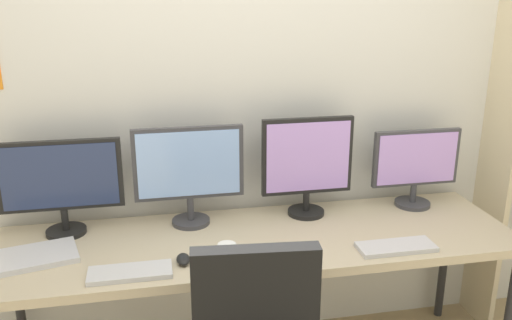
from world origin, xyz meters
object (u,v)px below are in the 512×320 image
(laptop_closed, at_px, (37,256))
(computer_mouse, at_px, (183,259))
(monitor_center_left, at_px, (189,170))
(monitor_center_right, at_px, (307,162))
(keyboard_left, at_px, (130,272))
(monitor_far_left, at_px, (61,182))
(monitor_far_right, at_px, (416,164))
(coffee_mug, at_px, (228,254))
(keyboard_right, at_px, (396,247))
(desk, at_px, (258,247))

(laptop_closed, bearing_deg, computer_mouse, -27.80)
(monitor_center_left, xyz_separation_m, laptop_closed, (-0.66, -0.23, -0.26))
(monitor_center_right, height_order, keyboard_left, monitor_center_right)
(monitor_far_left, relative_size, monitor_center_right, 1.11)
(monitor_center_right, height_order, computer_mouse, monitor_center_right)
(monitor_center_left, distance_m, laptop_closed, 0.74)
(monitor_center_right, relative_size, monitor_far_right, 1.08)
(monitor_center_right, relative_size, laptop_closed, 1.53)
(monitor_far_left, bearing_deg, coffee_mug, -32.33)
(monitor_center_left, bearing_deg, keyboard_right, -27.64)
(keyboard_right, bearing_deg, computer_mouse, 176.49)
(monitor_far_left, relative_size, monitor_far_right, 1.20)
(monitor_center_left, distance_m, computer_mouse, 0.47)
(monitor_far_left, relative_size, keyboard_left, 1.66)
(keyboard_right, height_order, laptop_closed, laptop_closed)
(computer_mouse, distance_m, coffee_mug, 0.19)
(monitor_far_left, relative_size, laptop_closed, 1.69)
(monitor_far_right, bearing_deg, keyboard_right, -123.58)
(monitor_center_right, xyz_separation_m, coffee_mug, (-0.46, -0.43, -0.22))
(desk, relative_size, computer_mouse, 24.45)
(keyboard_right, xyz_separation_m, computer_mouse, (-0.91, 0.06, 0.01))
(monitor_far_right, bearing_deg, desk, -166.04)
(keyboard_left, bearing_deg, monitor_center_right, 27.64)
(laptop_closed, bearing_deg, desk, -12.08)
(keyboard_left, xyz_separation_m, keyboard_right, (1.12, 0.00, 0.00))
(desk, height_order, keyboard_right, keyboard_right)
(computer_mouse, xyz_separation_m, laptop_closed, (-0.59, 0.15, -0.00))
(keyboard_left, bearing_deg, keyboard_right, 0.00)
(desk, height_order, computer_mouse, computer_mouse)
(monitor_center_left, height_order, monitor_far_right, monitor_center_left)
(desk, xyz_separation_m, monitor_far_right, (0.85, 0.21, 0.27))
(computer_mouse, relative_size, laptop_closed, 0.30)
(monitor_far_right, distance_m, computer_mouse, 1.28)
(desk, distance_m, monitor_far_left, 0.93)
(desk, distance_m, monitor_center_right, 0.48)
(desk, xyz_separation_m, computer_mouse, (-0.35, -0.17, 0.06))
(monitor_far_right, bearing_deg, coffee_mug, -157.13)
(keyboard_left, height_order, keyboard_right, same)
(monitor_far_left, bearing_deg, monitor_center_right, -0.00)
(monitor_far_right, height_order, coffee_mug, monitor_far_right)
(laptop_closed, bearing_deg, keyboard_left, -41.96)
(monitor_center_right, bearing_deg, computer_mouse, -148.58)
(desk, xyz_separation_m, monitor_far_left, (-0.85, 0.21, 0.30))
(keyboard_left, bearing_deg, desk, 22.33)
(computer_mouse, relative_size, coffee_mug, 0.91)
(desk, height_order, keyboard_left, keyboard_left)
(monitor_far_left, xyz_separation_m, coffee_mug, (0.68, -0.43, -0.21))
(monitor_far_right, xyz_separation_m, computer_mouse, (-1.20, -0.39, -0.21))
(monitor_far_left, xyz_separation_m, keyboard_left, (0.29, -0.44, -0.24))
(monitor_far_right, relative_size, coffee_mug, 4.26)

